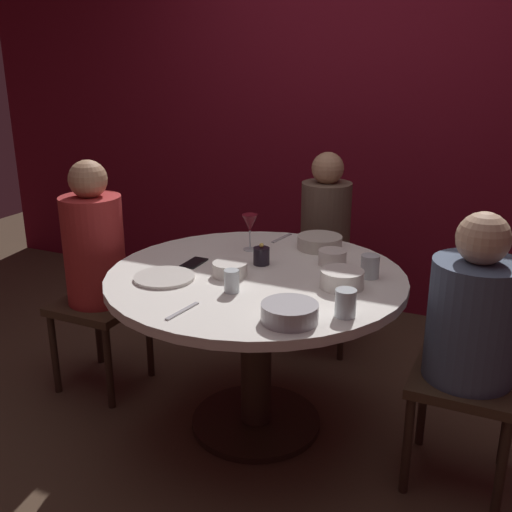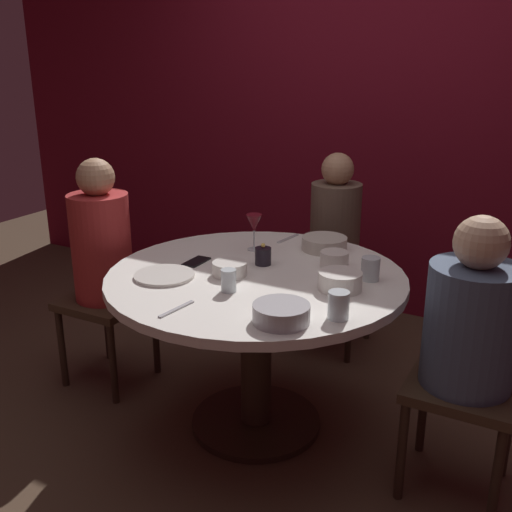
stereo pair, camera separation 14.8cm
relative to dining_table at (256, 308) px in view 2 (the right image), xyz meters
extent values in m
plane|color=#4C3828|center=(0.00, 0.00, -0.59)|extent=(8.00, 8.00, 0.00)
cube|color=maroon|center=(0.00, 1.63, 0.71)|extent=(6.00, 0.10, 2.60)
cylinder|color=white|center=(0.00, 0.00, 0.14)|extent=(1.29, 1.29, 0.04)
cylinder|color=#332319|center=(0.00, 0.00, -0.23)|extent=(0.14, 0.14, 0.71)
cylinder|color=#2D2116|center=(0.00, 0.00, -0.58)|extent=(0.60, 0.60, 0.03)
cube|color=#3F2D1E|center=(-0.87, 0.00, -0.14)|extent=(0.40, 0.40, 0.04)
cylinder|color=#B22D2D|center=(-0.87, 0.00, 0.15)|extent=(0.30, 0.30, 0.54)
sphere|color=tan|center=(-0.87, 0.00, 0.50)|extent=(0.18, 0.18, 0.18)
cylinder|color=#332319|center=(-1.04, -0.17, -0.38)|extent=(0.04, 0.04, 0.43)
cylinder|color=#332319|center=(-0.70, -0.17, -0.38)|extent=(0.04, 0.04, 0.43)
cylinder|color=#332319|center=(-1.04, 0.17, -0.38)|extent=(0.04, 0.04, 0.43)
cylinder|color=#332319|center=(-0.70, 0.17, -0.38)|extent=(0.04, 0.04, 0.43)
cube|color=#3F2D1E|center=(0.00, 0.94, -0.14)|extent=(0.40, 0.40, 0.04)
cylinder|color=brown|center=(0.00, 0.94, 0.13)|extent=(0.28, 0.28, 0.50)
sphere|color=tan|center=(0.00, 0.94, 0.46)|extent=(0.18, 0.18, 0.18)
cylinder|color=#332319|center=(-0.17, 1.11, -0.38)|extent=(0.04, 0.04, 0.43)
cylinder|color=#332319|center=(-0.17, 0.77, -0.38)|extent=(0.04, 0.04, 0.43)
cylinder|color=#332319|center=(0.17, 1.11, -0.38)|extent=(0.04, 0.04, 0.43)
cylinder|color=#332319|center=(0.17, 0.77, -0.38)|extent=(0.04, 0.04, 0.43)
cube|color=#3F2D1E|center=(0.89, 0.00, -0.14)|extent=(0.40, 0.40, 0.04)
cylinder|color=#475670|center=(0.89, 0.00, 0.11)|extent=(0.34, 0.34, 0.47)
sphere|color=tan|center=(0.89, 0.00, 0.44)|extent=(0.19, 0.19, 0.19)
cylinder|color=#332319|center=(1.06, 0.17, -0.38)|extent=(0.04, 0.04, 0.43)
cylinder|color=#332319|center=(0.72, 0.17, -0.38)|extent=(0.04, 0.04, 0.43)
cylinder|color=#332319|center=(1.06, -0.17, -0.38)|extent=(0.04, 0.04, 0.43)
cylinder|color=#332319|center=(0.72, -0.17, -0.38)|extent=(0.04, 0.04, 0.43)
cylinder|color=black|center=(-0.03, 0.12, 0.20)|extent=(0.07, 0.07, 0.08)
sphere|color=#F9D159|center=(-0.03, 0.12, 0.25)|extent=(0.02, 0.02, 0.02)
cylinder|color=silver|center=(-0.16, 0.29, 0.17)|extent=(0.06, 0.06, 0.01)
cylinder|color=silver|center=(-0.16, 0.29, 0.21)|extent=(0.01, 0.01, 0.09)
cone|color=maroon|center=(-0.16, 0.29, 0.30)|extent=(0.08, 0.08, 0.08)
cylinder|color=silver|center=(-0.32, -0.22, 0.17)|extent=(0.26, 0.26, 0.01)
cube|color=black|center=(-0.31, 0.00, 0.17)|extent=(0.07, 0.14, 0.01)
cylinder|color=#B7B7BC|center=(0.31, -0.39, 0.20)|extent=(0.20, 0.20, 0.07)
cylinder|color=silver|center=(0.26, 0.25, 0.20)|extent=(0.13, 0.13, 0.07)
cylinder|color=silver|center=(0.38, 0.00, 0.20)|extent=(0.18, 0.18, 0.07)
cylinder|color=silver|center=(-0.09, -0.07, 0.19)|extent=(0.15, 0.15, 0.06)
cylinder|color=beige|center=(0.13, 0.45, 0.19)|extent=(0.22, 0.22, 0.06)
cylinder|color=silver|center=(0.45, 0.16, 0.21)|extent=(0.08, 0.08, 0.10)
cylinder|color=silver|center=(0.00, -0.23, 0.21)|extent=(0.06, 0.06, 0.09)
cylinder|color=silver|center=(0.48, -0.26, 0.21)|extent=(0.08, 0.08, 0.10)
cube|color=#B7B7BC|center=(-0.08, -0.48, 0.17)|extent=(0.04, 0.18, 0.01)
cube|color=#B7B7BC|center=(-0.10, 0.52, 0.17)|extent=(0.04, 0.18, 0.01)
camera|label=1|loc=(1.02, -2.19, 1.06)|focal=41.99mm
camera|label=2|loc=(1.15, -2.12, 1.06)|focal=41.99mm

